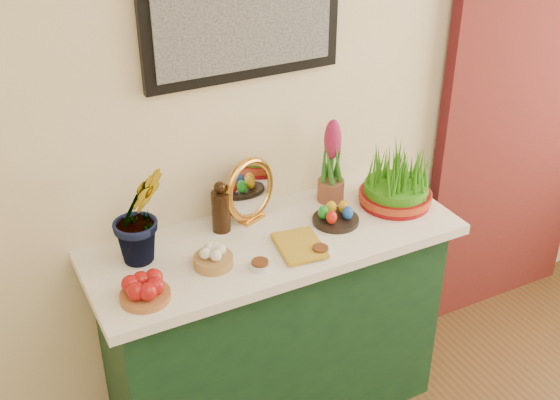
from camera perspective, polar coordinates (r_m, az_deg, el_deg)
The scene contains 13 objects.
sideboard at distance 2.88m, azimuth -0.46°, elevation -10.73°, with size 1.30×0.45×0.85m, color #163C1E.
tablecloth at distance 2.62m, azimuth -0.50°, elevation -3.31°, with size 1.40×0.55×0.04m, color white.
hyacinth_green at distance 2.41m, azimuth -11.46°, elevation -0.01°, with size 0.24×0.20×0.47m, color #27681E.
apple_bowl at distance 2.32m, azimuth -10.94°, elevation -7.20°, with size 0.17×0.17×0.08m.
garlic_basket at distance 2.44m, azimuth -5.46°, elevation -4.69°, with size 0.15×0.15×0.08m.
vinegar_cruet at distance 2.60m, azimuth -4.83°, elevation -0.74°, with size 0.07×0.07×0.20m.
mirror at distance 2.65m, azimuth -2.48°, elevation 0.77°, with size 0.26×0.15×0.25m.
book at distance 2.51m, azimuth -0.08°, elevation -4.02°, with size 0.14×0.21×0.03m, color gold.
spice_dish_left at distance 2.43m, azimuth -1.63°, elevation -5.28°, with size 0.07×0.07×0.03m.
spice_dish_right at distance 2.51m, azimuth 3.28°, elevation -4.12°, with size 0.07×0.07×0.03m.
egg_plate at distance 2.68m, azimuth 4.54°, elevation -1.30°, with size 0.19×0.19×0.07m.
hyacinth_pink at distance 2.77m, azimuth 4.22°, elevation 2.86°, with size 0.11×0.11×0.35m.
wheatgrass_sabzeh at distance 2.80m, azimuth 9.45°, elevation 1.60°, with size 0.29×0.29×0.24m.
Camera 1 is at (-1.10, 0.05, 2.30)m, focal length 45.00 mm.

